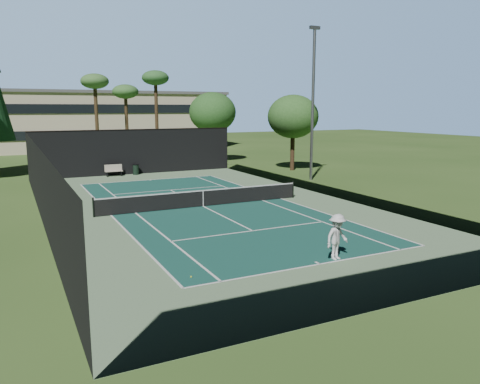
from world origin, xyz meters
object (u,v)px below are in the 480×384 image
object	(u,v)px
park_bench	(114,170)
tennis_ball_c	(172,194)
tennis_ball_b	(173,201)
tennis_ball_a	(191,277)
trash_bin	(136,169)
tennis_net	(203,198)
tennis_ball_d	(121,206)
player	(337,237)

from	to	relation	value
park_bench	tennis_ball_c	bearing A→B (deg)	-80.78
tennis_ball_b	park_bench	world-z (taller)	park_bench
tennis_ball_a	trash_bin	world-z (taller)	trash_bin
tennis_net	tennis_ball_d	world-z (taller)	tennis_net
tennis_net	trash_bin	bearing A→B (deg)	90.89
player	park_bench	distance (m)	27.29
tennis_ball_c	tennis_ball_d	bearing A→B (deg)	-150.03
tennis_ball_a	tennis_ball_c	size ratio (longest dim) A/B	0.97
tennis_ball_c	tennis_ball_d	xyz separation A→B (m)	(-4.00, -2.31, -0.01)
tennis_ball_c	trash_bin	world-z (taller)	trash_bin
tennis_net	tennis_ball_c	size ratio (longest dim) A/B	178.28
tennis_net	tennis_ball_b	bearing A→B (deg)	117.89
tennis_ball_a	trash_bin	distance (m)	26.98
tennis_net	trash_bin	world-z (taller)	tennis_net
tennis_ball_c	park_bench	world-z (taller)	park_bench
tennis_net	tennis_ball_d	xyz separation A→B (m)	(-4.46, 2.33, -0.53)
tennis_ball_c	park_bench	bearing A→B (deg)	99.22
player	tennis_ball_c	world-z (taller)	player
park_bench	tennis_ball_a	bearing A→B (deg)	-95.76
tennis_ball_b	tennis_ball_c	xyz separation A→B (m)	(0.71, 2.43, 0.00)
tennis_net	tennis_ball_d	bearing A→B (deg)	152.41
tennis_ball_a	tennis_ball_b	size ratio (longest dim) A/B	1.10
trash_bin	tennis_ball_d	bearing A→B (deg)	-107.71
player	tennis_ball_a	distance (m)	5.93
tennis_ball_a	tennis_ball_b	distance (m)	13.76
player	tennis_ball_a	size ratio (longest dim) A/B	25.95
tennis_ball_a	tennis_ball_b	xyz separation A→B (m)	(3.72, 13.25, -0.00)
tennis_ball_b	tennis_ball_d	xyz separation A→B (m)	(-3.29, 0.12, -0.00)
tennis_ball_c	park_bench	distance (m)	10.97
tennis_ball_b	park_bench	bearing A→B (deg)	94.51
tennis_ball_d	park_bench	size ratio (longest dim) A/B	0.04
tennis_ball_d	tennis_ball_b	bearing A→B (deg)	-2.12
park_bench	trash_bin	world-z (taller)	park_bench
tennis_net	tennis_ball_c	distance (m)	4.69
park_bench	tennis_ball_b	bearing A→B (deg)	-85.49
trash_bin	player	bearing A→B (deg)	-87.49
trash_bin	tennis_ball_b	bearing A→B (deg)	-93.98
player	tennis_ball_b	size ratio (longest dim) A/B	28.48
player	tennis_ball_a	bearing A→B (deg)	159.82
tennis_net	trash_bin	distance (m)	15.53
tennis_ball_d	trash_bin	xyz separation A→B (m)	(4.21, 13.20, 0.45)
player	park_bench	size ratio (longest dim) A/B	1.21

